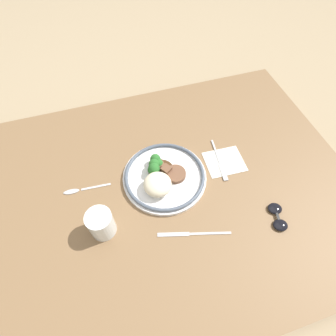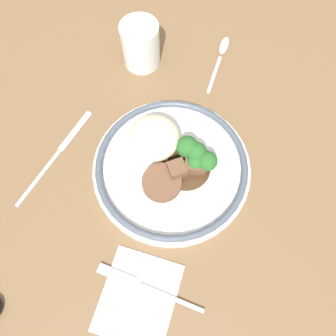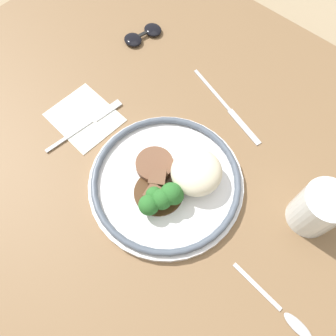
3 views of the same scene
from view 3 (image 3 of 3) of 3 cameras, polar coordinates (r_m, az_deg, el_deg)
name	(u,v)px [view 3 (image 3 of 3)]	position (r m, az deg, el deg)	size (l,w,h in m)	color
ground_plane	(199,195)	(0.65, 5.38, -4.62)	(8.00, 8.00, 0.00)	#998466
dining_table	(200,190)	(0.63, 5.55, -3.91)	(1.35, 0.95, 0.04)	brown
napkin	(84,117)	(0.69, -14.35, 8.54)	(0.14, 0.12, 0.00)	silver
plate	(170,182)	(0.58, 0.28, -2.38)	(0.28, 0.28, 0.07)	white
juice_glass	(317,209)	(0.60, 24.45, -6.59)	(0.08, 0.08, 0.09)	yellow
fork	(91,121)	(0.68, -13.21, 7.95)	(0.03, 0.18, 0.00)	#B7B7BC
knife	(228,108)	(0.70, 10.39, 10.23)	(0.21, 0.07, 0.00)	#B7B7BC
spoon	(287,316)	(0.59, 20.06, -23.07)	(0.16, 0.02, 0.01)	#B7B7BC
sunglasses	(143,35)	(0.82, -4.38, 22.14)	(0.06, 0.10, 0.01)	black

